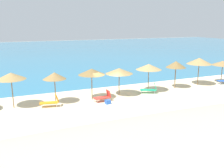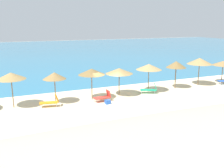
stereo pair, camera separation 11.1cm
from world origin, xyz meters
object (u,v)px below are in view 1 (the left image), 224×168
(beach_umbrella_2, at_px, (11,76))
(beach_umbrella_5, at_px, (119,71))
(beach_umbrella_3, at_px, (54,76))
(lounge_chair_0, at_px, (150,89))
(beach_umbrella_8, at_px, (199,61))
(lounge_chair_3, at_px, (51,101))
(beach_umbrella_6, at_px, (149,67))
(beach_umbrella_9, at_px, (223,63))
(cooler_box, at_px, (108,102))
(beach_umbrella_4, at_px, (92,72))
(lounge_chair_2, at_px, (104,97))
(beach_umbrella_7, at_px, (176,64))

(beach_umbrella_2, bearing_deg, beach_umbrella_5, -1.38)
(beach_umbrella_5, bearing_deg, beach_umbrella_3, -179.14)
(beach_umbrella_5, bearing_deg, lounge_chair_0, -8.99)
(beach_umbrella_8, bearing_deg, lounge_chair_3, -175.91)
(beach_umbrella_6, relative_size, beach_umbrella_9, 1.10)
(lounge_chair_3, bearing_deg, beach_umbrella_2, 81.60)
(beach_umbrella_5, height_order, cooler_box, beach_umbrella_5)
(beach_umbrella_2, distance_m, beach_umbrella_8, 18.97)
(beach_umbrella_4, bearing_deg, beach_umbrella_3, 177.87)
(beach_umbrella_9, bearing_deg, lounge_chair_3, -177.45)
(beach_umbrella_9, distance_m, lounge_chair_0, 9.94)
(beach_umbrella_2, xyz_separation_m, beach_umbrella_9, (22.10, -0.17, -0.32))
(beach_umbrella_8, relative_size, lounge_chair_2, 2.03)
(beach_umbrella_6, relative_size, lounge_chair_0, 1.65)
(cooler_box, bearing_deg, beach_umbrella_5, 44.90)
(cooler_box, bearing_deg, beach_umbrella_2, 163.67)
(beach_umbrella_3, bearing_deg, beach_umbrella_8, 1.61)
(beach_umbrella_2, xyz_separation_m, cooler_box, (7.33, -2.15, -2.43))
(lounge_chair_2, bearing_deg, beach_umbrella_3, 72.15)
(beach_umbrella_9, height_order, lounge_chair_2, beach_umbrella_9)
(beach_umbrella_6, bearing_deg, beach_umbrella_3, -178.75)
(beach_umbrella_6, bearing_deg, beach_umbrella_9, -0.34)
(beach_umbrella_2, distance_m, cooler_box, 8.02)
(beach_umbrella_8, distance_m, beach_umbrella_9, 3.16)
(beach_umbrella_2, xyz_separation_m, beach_umbrella_6, (12.50, -0.11, -0.10))
(beach_umbrella_3, bearing_deg, cooler_box, -24.62)
(beach_umbrella_3, xyz_separation_m, beach_umbrella_6, (9.17, 0.20, 0.10))
(beach_umbrella_8, relative_size, lounge_chair_0, 1.77)
(beach_umbrella_7, height_order, lounge_chair_2, beach_umbrella_7)
(beach_umbrella_3, xyz_separation_m, beach_umbrella_7, (12.46, 0.28, 0.12))
(beach_umbrella_2, xyz_separation_m, lounge_chair_2, (7.28, -1.33, -2.17))
(lounge_chair_2, distance_m, lounge_chair_3, 4.47)
(beach_umbrella_9, relative_size, lounge_chair_2, 1.71)
(beach_umbrella_3, bearing_deg, beach_umbrella_9, 0.44)
(beach_umbrella_6, distance_m, lounge_chair_2, 5.75)
(beach_umbrella_5, height_order, lounge_chair_3, beach_umbrella_5)
(beach_umbrella_5, distance_m, lounge_chair_2, 2.97)
(cooler_box, bearing_deg, beach_umbrella_4, 115.21)
(beach_umbrella_4, height_order, lounge_chair_3, beach_umbrella_4)
(cooler_box, bearing_deg, lounge_chair_0, 15.96)
(lounge_chair_2, relative_size, cooler_box, 3.46)
(beach_umbrella_2, relative_size, lounge_chair_0, 1.70)
(lounge_chair_0, distance_m, cooler_box, 5.23)
(beach_umbrella_7, xyz_separation_m, beach_umbrella_9, (6.32, -0.13, -0.24))
(lounge_chair_3, bearing_deg, beach_umbrella_4, -69.23)
(lounge_chair_0, relative_size, lounge_chair_2, 1.14)
(beach_umbrella_3, xyz_separation_m, beach_umbrella_8, (15.65, 0.44, 0.26))
(beach_umbrella_4, height_order, beach_umbrella_5, beach_umbrella_4)
(beach_umbrella_8, height_order, cooler_box, beach_umbrella_8)
(beach_umbrella_7, relative_size, beach_umbrella_9, 1.13)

